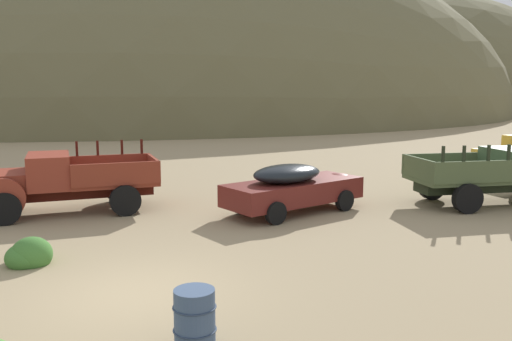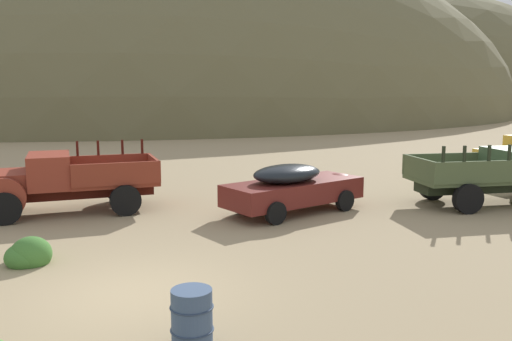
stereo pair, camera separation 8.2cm
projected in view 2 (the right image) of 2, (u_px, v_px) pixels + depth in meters
name	position (u px, v px, depth m)	size (l,w,h in m)	color
ground_plane	(131.00, 295.00, 10.33)	(300.00, 300.00, 0.00)	#998460
hill_distant	(194.00, 116.00, 74.48)	(97.43, 66.36, 46.63)	brown
hill_center	(373.00, 109.00, 102.09)	(100.60, 61.53, 44.87)	brown
truck_rust_red	(55.00, 181.00, 16.91)	(5.72, 2.68, 2.16)	#42140D
car_oxblood	(297.00, 187.00, 17.11)	(5.17, 2.81, 1.57)	maroon
truck_weathered_green	(509.00, 175.00, 18.30)	(6.22, 3.38, 2.16)	#232B1B
oil_drum_by_truck	(192.00, 318.00, 8.21)	(0.68, 0.68, 0.91)	#384C6B
bush_near_barrel	(432.00, 181.00, 21.78)	(1.07, 0.96, 0.83)	olive
bush_lone_scrub	(29.00, 255.00, 12.16)	(1.03, 1.18, 0.82)	#3D702D
bush_front_left	(488.00, 162.00, 27.12)	(0.81, 0.75, 0.83)	olive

